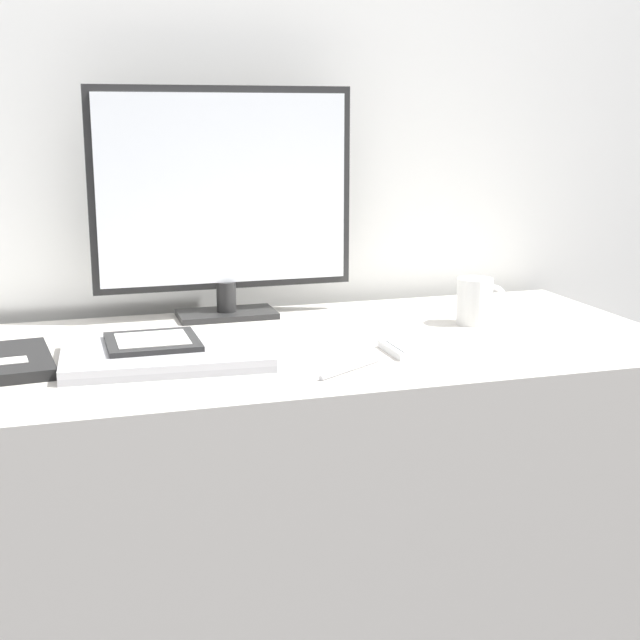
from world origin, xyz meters
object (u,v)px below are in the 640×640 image
laptop (165,353)px  pen (351,368)px  keyboard (467,344)px  monitor (224,198)px  ereader (152,341)px  coffee_mug (476,301)px  notebook (0,362)px

laptop → pen: 0.32m
laptop → keyboard: bearing=-7.9°
keyboard → pen: (-0.25, -0.08, -0.00)m
monitor → pen: size_ratio=4.05×
ereader → coffee_mug: (0.64, 0.07, 0.02)m
monitor → notebook: size_ratio=2.22×
coffee_mug → laptop: bearing=-171.5°
laptop → ereader: bearing=127.8°
monitor → coffee_mug: monitor is taller
notebook → pen: notebook is taller
monitor → ereader: bearing=-123.4°
coffee_mug → pen: 0.43m
monitor → ereader: monitor is taller
laptop → coffee_mug: size_ratio=3.38×
monitor → notebook: 0.56m
laptop → coffee_mug: 0.63m
notebook → coffee_mug: 0.89m
keyboard → pen: 0.26m
monitor → laptop: (-0.16, -0.30, -0.23)m
laptop → ereader: (-0.02, 0.02, 0.02)m
laptop → pen: laptop is taller
coffee_mug → keyboard: bearing=-121.0°
notebook → pen: (0.54, -0.19, -0.00)m
monitor → keyboard: size_ratio=1.77×
monitor → laptop: monitor is taller
coffee_mug → monitor: bearing=156.1°
keyboard → monitor: bearing=134.2°
laptop → coffee_mug: (0.63, 0.09, 0.03)m
notebook → pen: 0.57m
keyboard → pen: keyboard is taller
keyboard → pen: bearing=-161.9°
notebook → ereader: bearing=-2.0°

